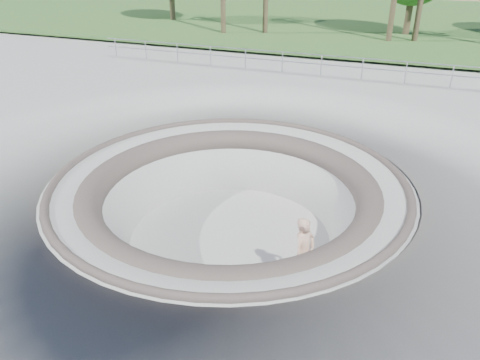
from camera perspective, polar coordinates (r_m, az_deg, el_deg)
The scene contains 7 objects.
ground at distance 13.43m, azimuth -1.30°, elevation -0.05°, with size 180.00×180.00×0.00m, color #ACACA7.
skate_bowl at distance 14.36m, azimuth -1.23°, elevation -6.56°, with size 14.00×14.00×4.10m.
grass_strip at distance 45.66m, azimuth 16.03°, elevation 18.66°, with size 180.00×36.00×0.12m.
distant_hills at distance 69.47m, azimuth 20.74°, elevation 14.48°, with size 103.20×45.00×28.60m.
safety_railing at distance 24.11m, azimuth 9.88°, elevation 13.66°, with size 25.00×0.06×1.03m.
skateboard at distance 12.61m, azimuth 7.52°, elevation -12.27°, with size 0.91×0.30×0.09m.
skater at distance 12.02m, azimuth 7.80°, elevation -8.66°, with size 0.70×0.46×1.91m, color tan.
Camera 1 is at (4.59, -11.04, 6.12)m, focal length 35.00 mm.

